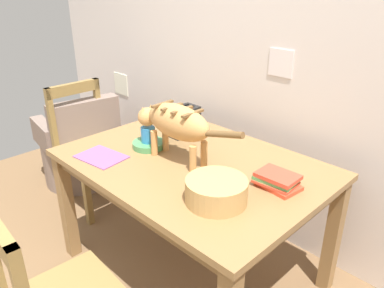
% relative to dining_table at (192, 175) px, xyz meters
% --- Properties ---
extents(wall_rear, '(4.73, 0.11, 2.50)m').
position_rel_dining_table_xyz_m(wall_rear, '(0.01, 0.69, 0.60)').
color(wall_rear, silver).
rests_on(wall_rear, ground_plane).
extents(dining_table, '(1.38, 0.98, 0.74)m').
position_rel_dining_table_xyz_m(dining_table, '(0.00, 0.00, 0.00)').
color(dining_table, olive).
rests_on(dining_table, ground_plane).
extents(cat, '(0.71, 0.17, 0.31)m').
position_rel_dining_table_xyz_m(cat, '(-0.08, -0.05, 0.29)').
color(cat, tan).
rests_on(cat, dining_table).
extents(saucer_bowl, '(0.19, 0.19, 0.03)m').
position_rel_dining_table_xyz_m(saucer_bowl, '(-0.30, -0.05, 0.10)').
color(saucer_bowl, '#4A9054').
rests_on(saucer_bowl, dining_table).
extents(coffee_mug, '(0.12, 0.08, 0.09)m').
position_rel_dining_table_xyz_m(coffee_mug, '(-0.30, -0.05, 0.16)').
color(coffee_mug, '#2C80BE').
rests_on(coffee_mug, saucer_bowl).
extents(magazine, '(0.28, 0.22, 0.01)m').
position_rel_dining_table_xyz_m(magazine, '(-0.38, -0.32, 0.09)').
color(magazine, '#8F5392').
rests_on(magazine, dining_table).
extents(book_stack, '(0.22, 0.16, 0.07)m').
position_rel_dining_table_xyz_m(book_stack, '(0.47, 0.09, 0.12)').
color(book_stack, '#DE462B').
rests_on(book_stack, dining_table).
extents(wicker_basket, '(0.27, 0.27, 0.11)m').
position_rel_dining_table_xyz_m(wicker_basket, '(0.35, -0.20, 0.14)').
color(wicker_basket, tan).
rests_on(wicker_basket, dining_table).
extents(toaster, '(0.12, 0.20, 0.18)m').
position_rel_dining_table_xyz_m(toaster, '(-0.31, 0.23, 0.17)').
color(toaster, black).
rests_on(toaster, dining_table).
extents(wooden_chair_near, '(0.42, 0.42, 0.93)m').
position_rel_dining_table_xyz_m(wooden_chair_near, '(-1.07, -0.01, -0.20)').
color(wooden_chair_near, olive).
rests_on(wooden_chair_near, ground_plane).
extents(wicker_armchair, '(0.64, 0.66, 0.78)m').
position_rel_dining_table_xyz_m(wicker_armchair, '(-1.44, 0.10, -0.38)').
color(wicker_armchair, '#7E6B60').
rests_on(wicker_armchair, ground_plane).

